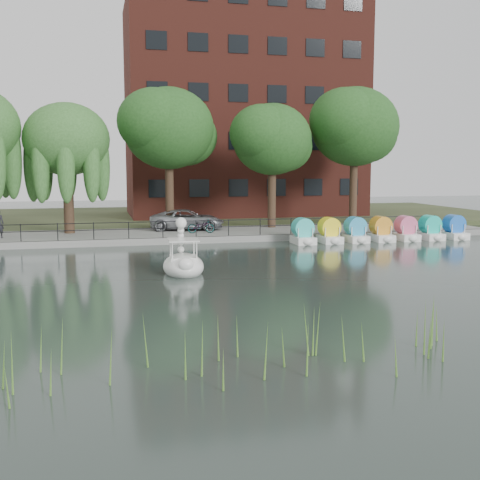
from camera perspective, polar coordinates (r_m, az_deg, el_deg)
name	(u,v)px	position (r m, az deg, el deg)	size (l,w,h in m)	color
ground_plane	(251,286)	(23.55, 1.09, -4.35)	(120.00, 120.00, 0.00)	#323D38
promenade	(189,235)	(39.04, -4.83, 0.50)	(40.00, 6.00, 0.40)	gray
kerb	(197,240)	(36.14, -4.12, -0.03)	(40.00, 0.25, 0.40)	gray
land_strip	(165,217)	(52.85, -7.13, 2.17)	(60.00, 22.00, 0.36)	#47512D
railing	(196,224)	(36.23, -4.19, 1.50)	(32.00, 0.05, 1.00)	black
apartment_building	(243,112)	(54.06, 0.28, 12.08)	(20.00, 10.07, 18.00)	#4C1E16
willow_mid	(66,140)	(39.40, -16.14, 9.12)	(5.32, 5.32, 8.15)	#473323
broadleaf_center	(169,129)	(40.69, -6.78, 10.42)	(6.00, 6.00, 9.25)	#473323
broadleaf_right	(272,140)	(41.59, 3.07, 9.46)	(5.40, 5.40, 8.32)	#473323
broadleaf_far	(355,127)	(44.84, 10.83, 10.46)	(6.30, 6.30, 9.71)	#473323
minivan	(187,218)	(40.07, -5.05, 2.08)	(5.63, 2.59, 1.57)	gray
bicycle	(201,225)	(38.16, -3.71, 1.41)	(1.72, 0.60, 1.00)	gray
swan_boat	(183,261)	(26.26, -5.41, -2.04)	(1.91, 2.94, 2.37)	white
pedal_boat_row	(381,231)	(38.19, 13.22, 0.80)	(11.35, 1.70, 1.40)	white
reed_bank	(428,333)	(15.58, 17.41, -8.41)	(24.00, 2.40, 1.20)	#669938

